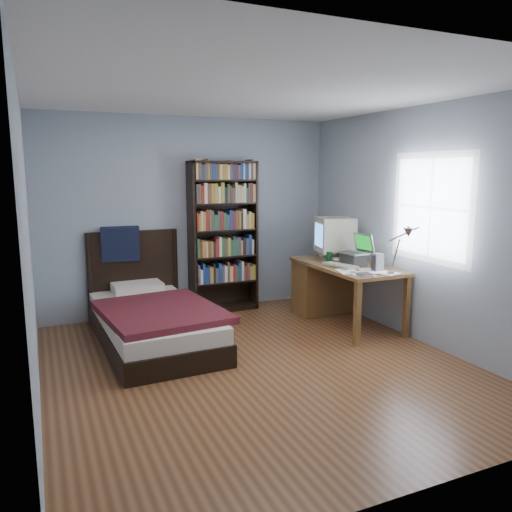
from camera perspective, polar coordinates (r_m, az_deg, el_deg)
name	(u,v)px	position (r m, az deg, el deg)	size (l,w,h in m)	color
room	(260,235)	(4.54, 0.50, 2.47)	(4.20, 4.24, 2.50)	brown
desk	(328,283)	(6.41, 8.19, -3.13)	(0.75, 1.49, 0.73)	brown
crt_monitor	(334,235)	(6.36, 8.87, 2.39)	(0.55, 0.51, 0.53)	beige
laptop	(355,256)	(5.95, 11.22, -0.05)	(0.33, 0.33, 0.37)	#2D2D30
desk_lamp	(406,237)	(5.12, 16.76, 2.06)	(0.21, 0.47, 0.56)	#99999E
keyboard	(340,265)	(5.86, 9.60, -1.05)	(0.17, 0.43, 0.03)	beige
speaker	(378,262)	(5.67, 13.72, -0.70)	(0.10, 0.10, 0.20)	gray
soda_can	(329,257)	(6.13, 8.35, -0.09)	(0.07, 0.07, 0.13)	#083C17
mouse	(335,260)	(6.19, 9.03, -0.45)	(0.06, 0.10, 0.03)	silver
phone_silver	(345,270)	(5.62, 10.18, -1.57)	(0.05, 0.09, 0.02)	silver
phone_grey	(353,272)	(5.50, 11.05, -1.84)	(0.04, 0.09, 0.02)	gray
external_drive	(365,275)	(5.37, 12.32, -2.13)	(0.13, 0.13, 0.03)	gray
bookshelf	(223,237)	(6.49, -3.77, 2.20)	(0.88, 0.30, 1.95)	black
bed	(151,318)	(5.57, -11.93, -6.90)	(1.25, 2.15, 1.16)	black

